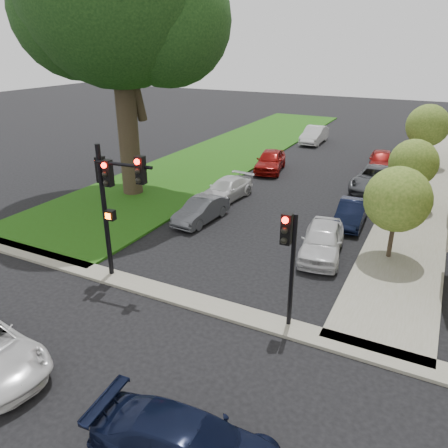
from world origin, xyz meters
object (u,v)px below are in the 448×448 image
at_px(small_tree_a, 397,199).
at_px(car_parked_2, 376,179).
at_px(traffic_signal_main, 112,190).
at_px(car_parked_7, 270,161).
at_px(traffic_signal_secondary, 289,250).
at_px(car_parked_5, 201,210).
at_px(car_parked_9, 314,135).
at_px(car_parked_0, 322,240).
at_px(car_parked_6, 226,189).
at_px(car_parked_3, 381,160).
at_px(car_cross_far, 189,448).
at_px(small_tree_c, 428,126).
at_px(car_parked_1, 351,213).
at_px(small_tree_b, 413,163).

bearing_deg(small_tree_a, car_parked_2, 102.62).
distance_m(traffic_signal_main, car_parked_7, 17.98).
bearing_deg(traffic_signal_secondary, car_parked_5, 136.47).
xyz_separation_m(traffic_signal_main, car_parked_9, (-0.20, 28.60, -3.02)).
xyz_separation_m(car_parked_0, car_parked_6, (-7.26, 4.82, -0.11)).
relative_size(car_parked_6, car_parked_9, 0.92).
height_order(traffic_signal_secondary, car_parked_3, traffic_signal_secondary).
height_order(small_tree_a, car_cross_far, small_tree_a).
distance_m(car_parked_0, car_parked_2, 10.93).
xyz_separation_m(car_parked_2, car_parked_5, (-7.41, -9.90, -0.10)).
bearing_deg(small_tree_c, car_parked_1, -99.46).
relative_size(car_cross_far, car_parked_5, 1.21).
relative_size(traffic_signal_main, car_parked_0, 1.26).
bearing_deg(traffic_signal_main, small_tree_a, 35.40).
height_order(small_tree_a, small_tree_c, small_tree_c).
distance_m(small_tree_c, car_parked_9, 10.95).
bearing_deg(car_parked_6, small_tree_b, 24.16).
bearing_deg(car_parked_5, small_tree_b, 40.86).
relative_size(car_parked_0, car_parked_5, 1.13).
bearing_deg(car_parked_5, traffic_signal_secondary, -39.48).
bearing_deg(small_tree_c, car_parked_0, -98.52).
distance_m(car_cross_far, car_parked_9, 35.54).
xyz_separation_m(small_tree_a, car_parked_1, (-2.37, 3.23, -2.17)).
height_order(car_parked_6, car_parked_7, car_parked_7).
bearing_deg(traffic_signal_secondary, small_tree_b, 80.08).
distance_m(car_parked_3, car_parked_9, 9.85).
height_order(small_tree_a, car_parked_7, small_tree_a).
xyz_separation_m(traffic_signal_secondary, car_parked_3, (-0.20, 21.83, -2.15)).
bearing_deg(car_parked_6, traffic_signal_secondary, -49.01).
bearing_deg(car_parked_3, car_parked_2, -92.65).
relative_size(car_parked_2, car_parked_3, 1.25).
bearing_deg(traffic_signal_secondary, traffic_signal_main, 179.65).
height_order(traffic_signal_secondary, car_parked_1, traffic_signal_secondary).
distance_m(car_parked_3, car_parked_6, 13.42).
height_order(small_tree_c, traffic_signal_secondary, small_tree_c).
relative_size(small_tree_b, small_tree_c, 0.85).
bearing_deg(car_parked_5, small_tree_a, 4.24).
bearing_deg(car_parked_6, car_parked_0, -28.13).
xyz_separation_m(small_tree_b, car_parked_3, (-2.65, 7.82, -1.95)).
relative_size(car_cross_far, car_parked_0, 1.07).
bearing_deg(car_cross_far, small_tree_c, -9.51).
xyz_separation_m(small_tree_b, small_tree_c, (-0.00, 10.27, 0.45)).
height_order(car_parked_7, car_parked_9, car_parked_7).
bearing_deg(car_parked_6, traffic_signal_main, -82.04).
relative_size(traffic_signal_main, car_parked_5, 1.43).
xyz_separation_m(small_tree_c, traffic_signal_main, (-9.57, -24.23, 0.67)).
distance_m(traffic_signal_main, car_cross_far, 9.90).
height_order(car_parked_3, car_parked_9, car_parked_9).
distance_m(small_tree_b, car_cross_far, 20.41).
height_order(car_parked_2, car_parked_3, car_parked_2).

